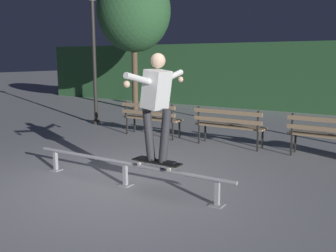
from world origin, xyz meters
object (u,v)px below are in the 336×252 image
(skateboarder, at_px, (157,98))
(park_bench_left_center, at_px, (229,123))
(skateboard, at_px, (157,162))
(tree_far_left, at_px, (134,11))
(lamp_post_left, at_px, (94,40))
(park_bench_right_center, at_px, (330,133))
(park_bench_leftmost, at_px, (151,116))
(grind_rail, at_px, (125,167))

(skateboarder, relative_size, park_bench_left_center, 0.97)
(skateboard, xyz_separation_m, skateboarder, (0.00, -0.00, 0.94))
(park_bench_left_center, xyz_separation_m, tree_far_left, (-5.50, 3.97, 3.17))
(lamp_post_left, bearing_deg, park_bench_right_center, -5.86)
(park_bench_left_center, xyz_separation_m, lamp_post_left, (-4.56, 0.68, 1.94))
(lamp_post_left, bearing_deg, park_bench_left_center, -8.53)
(park_bench_right_center, bearing_deg, skateboard, -119.97)
(park_bench_left_center, distance_m, lamp_post_left, 5.00)
(park_bench_leftmost, distance_m, lamp_post_left, 3.20)
(grind_rail, xyz_separation_m, skateboard, (0.59, 0.00, 0.17))
(park_bench_left_center, bearing_deg, lamp_post_left, 171.47)
(park_bench_leftmost, bearing_deg, skateboarder, -54.74)
(tree_far_left, bearing_deg, lamp_post_left, -73.96)
(skateboard, distance_m, tree_far_left, 9.79)
(park_bench_left_center, bearing_deg, park_bench_leftmost, 180.00)
(park_bench_right_center, distance_m, lamp_post_left, 6.97)
(skateboard, bearing_deg, park_bench_right_center, 60.03)
(grind_rail, bearing_deg, park_bench_right_center, 52.90)
(park_bench_left_center, relative_size, tree_far_left, 0.31)
(skateboard, relative_size, park_bench_leftmost, 0.49)
(skateboarder, height_order, lamp_post_left, lamp_post_left)
(grind_rail, height_order, park_bench_leftmost, park_bench_leftmost)
(grind_rail, distance_m, skateboarder, 1.25)
(skateboarder, bearing_deg, tree_far_left, 128.26)
(skateboarder, bearing_deg, park_bench_leftmost, 125.26)
(tree_far_left, bearing_deg, skateboarder, -51.74)
(lamp_post_left, bearing_deg, grind_rail, -43.48)
(grind_rail, bearing_deg, park_bench_left_center, 83.46)
(park_bench_leftmost, bearing_deg, grind_rail, -62.22)
(skateboard, bearing_deg, lamp_post_left, 140.27)
(skateboarder, bearing_deg, skateboard, 178.42)
(park_bench_right_center, bearing_deg, park_bench_left_center, 180.00)
(skateboarder, relative_size, park_bench_leftmost, 0.97)
(grind_rail, distance_m, skateboard, 0.61)
(park_bench_right_center, relative_size, tree_far_left, 0.31)
(grind_rail, distance_m, tree_far_left, 9.51)
(tree_far_left, bearing_deg, skateboard, -51.76)
(skateboarder, distance_m, lamp_post_left, 6.30)
(lamp_post_left, bearing_deg, skateboard, -39.73)
(skateboard, height_order, tree_far_left, tree_far_left)
(skateboarder, bearing_deg, park_bench_left_center, 93.76)
(grind_rail, xyz_separation_m, park_bench_right_center, (2.48, 3.28, 0.24))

